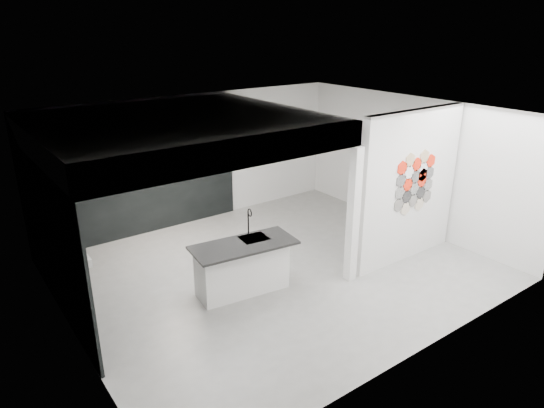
{
  "coord_description": "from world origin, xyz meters",
  "views": [
    {
      "loc": [
        -4.67,
        -6.22,
        4.17
      ],
      "look_at": [
        0.1,
        0.3,
        1.15
      ],
      "focal_mm": 32.0,
      "sensor_mm": 36.0,
      "label": 1
    }
  ],
  "objects_px": {
    "kitchen_island": "(242,266)",
    "wall_basin": "(73,259)",
    "stockpot": "(82,180)",
    "glass_vase": "(204,159)",
    "partition_panel": "(410,187)",
    "glass_bowl": "(204,161)",
    "utensil_cup": "(114,177)",
    "bottle_dark": "(131,173)",
    "kettle": "(184,163)"
  },
  "relations": [
    {
      "from": "kitchen_island",
      "to": "utensil_cup",
      "type": "relative_size",
      "value": 19.63
    },
    {
      "from": "kitchen_island",
      "to": "utensil_cup",
      "type": "distance_m",
      "value": 3.38
    },
    {
      "from": "stockpot",
      "to": "bottle_dark",
      "type": "distance_m",
      "value": 0.95
    },
    {
      "from": "glass_vase",
      "to": "glass_bowl",
      "type": "bearing_deg",
      "value": 0.0
    },
    {
      "from": "stockpot",
      "to": "wall_basin",
      "type": "bearing_deg",
      "value": -111.17
    },
    {
      "from": "stockpot",
      "to": "kitchen_island",
      "type": "bearing_deg",
      "value": -63.8
    },
    {
      "from": "partition_panel",
      "to": "glass_bowl",
      "type": "distance_m",
      "value": 4.39
    },
    {
      "from": "wall_basin",
      "to": "stockpot",
      "type": "bearing_deg",
      "value": 68.83
    },
    {
      "from": "glass_bowl",
      "to": "kitchen_island",
      "type": "bearing_deg",
      "value": -108.67
    },
    {
      "from": "glass_bowl",
      "to": "partition_panel",
      "type": "bearing_deg",
      "value": -61.77
    },
    {
      "from": "stockpot",
      "to": "glass_vase",
      "type": "relative_size",
      "value": 1.54
    },
    {
      "from": "wall_basin",
      "to": "kitchen_island",
      "type": "distance_m",
      "value": 2.59
    },
    {
      "from": "partition_panel",
      "to": "wall_basin",
      "type": "distance_m",
      "value": 5.78
    },
    {
      "from": "wall_basin",
      "to": "bottle_dark",
      "type": "height_order",
      "value": "bottle_dark"
    },
    {
      "from": "partition_panel",
      "to": "kitchen_island",
      "type": "height_order",
      "value": "partition_panel"
    },
    {
      "from": "partition_panel",
      "to": "stockpot",
      "type": "relative_size",
      "value": 11.33
    },
    {
      "from": "kitchen_island",
      "to": "glass_vase",
      "type": "xyz_separation_m",
      "value": [
        1.05,
        3.12,
        0.94
      ]
    },
    {
      "from": "partition_panel",
      "to": "utensil_cup",
      "type": "height_order",
      "value": "partition_panel"
    },
    {
      "from": "partition_panel",
      "to": "glass_bowl",
      "type": "xyz_separation_m",
      "value": [
        -2.08,
        3.87,
        -0.03
      ]
    },
    {
      "from": "kettle",
      "to": "glass_vase",
      "type": "xyz_separation_m",
      "value": [
        0.49,
        0.0,
        0.0
      ]
    },
    {
      "from": "partition_panel",
      "to": "glass_bowl",
      "type": "relative_size",
      "value": 19.42
    },
    {
      "from": "partition_panel",
      "to": "kitchen_island",
      "type": "bearing_deg",
      "value": 166.63
    },
    {
      "from": "kitchen_island",
      "to": "glass_vase",
      "type": "distance_m",
      "value": 3.43
    },
    {
      "from": "kitchen_island",
      "to": "bottle_dark",
      "type": "xyz_separation_m",
      "value": [
        -0.58,
        3.12,
        0.94
      ]
    },
    {
      "from": "partition_panel",
      "to": "kitchen_island",
      "type": "distance_m",
      "value": 3.35
    },
    {
      "from": "bottle_dark",
      "to": "utensil_cup",
      "type": "distance_m",
      "value": 0.35
    },
    {
      "from": "stockpot",
      "to": "utensil_cup",
      "type": "bearing_deg",
      "value": 0.0
    },
    {
      "from": "wall_basin",
      "to": "bottle_dark",
      "type": "distance_m",
      "value": 2.76
    },
    {
      "from": "utensil_cup",
      "to": "glass_vase",
      "type": "bearing_deg",
      "value": 0.0
    },
    {
      "from": "utensil_cup",
      "to": "partition_panel",
      "type": "bearing_deg",
      "value": -43.57
    },
    {
      "from": "utensil_cup",
      "to": "bottle_dark",
      "type": "bearing_deg",
      "value": 0.0
    },
    {
      "from": "kitchen_island",
      "to": "wall_basin",
      "type": "bearing_deg",
      "value": 162.56
    },
    {
      "from": "glass_bowl",
      "to": "glass_vase",
      "type": "bearing_deg",
      "value": 0.0
    },
    {
      "from": "glass_bowl",
      "to": "bottle_dark",
      "type": "xyz_separation_m",
      "value": [
        -1.64,
        0.0,
        0.02
      ]
    },
    {
      "from": "kitchen_island",
      "to": "partition_panel",
      "type": "bearing_deg",
      "value": -6.47
    },
    {
      "from": "kitchen_island",
      "to": "utensil_cup",
      "type": "bearing_deg",
      "value": 113.53
    },
    {
      "from": "stockpot",
      "to": "bottle_dark",
      "type": "xyz_separation_m",
      "value": [
        0.95,
        0.0,
        -0.03
      ]
    },
    {
      "from": "partition_panel",
      "to": "kettle",
      "type": "relative_size",
      "value": 15.81
    },
    {
      "from": "bottle_dark",
      "to": "utensil_cup",
      "type": "bearing_deg",
      "value": 180.0
    },
    {
      "from": "kitchen_island",
      "to": "glass_vase",
      "type": "bearing_deg",
      "value": 78.22
    },
    {
      "from": "partition_panel",
      "to": "utensil_cup",
      "type": "distance_m",
      "value": 5.61
    },
    {
      "from": "bottle_dark",
      "to": "glass_bowl",
      "type": "bearing_deg",
      "value": 0.0
    },
    {
      "from": "wall_basin",
      "to": "kitchen_island",
      "type": "xyz_separation_m",
      "value": [
        2.34,
        -1.06,
        -0.39
      ]
    },
    {
      "from": "wall_basin",
      "to": "kitchen_island",
      "type": "height_order",
      "value": "kitchen_island"
    },
    {
      "from": "glass_vase",
      "to": "utensil_cup",
      "type": "xyz_separation_m",
      "value": [
        -1.99,
        0.0,
        -0.04
      ]
    },
    {
      "from": "partition_panel",
      "to": "glass_bowl",
      "type": "height_order",
      "value": "partition_panel"
    },
    {
      "from": "glass_bowl",
      "to": "glass_vase",
      "type": "distance_m",
      "value": 0.03
    },
    {
      "from": "glass_bowl",
      "to": "utensil_cup",
      "type": "bearing_deg",
      "value": 180.0
    },
    {
      "from": "stockpot",
      "to": "utensil_cup",
      "type": "relative_size",
      "value": 2.77
    },
    {
      "from": "wall_basin",
      "to": "glass_bowl",
      "type": "height_order",
      "value": "glass_bowl"
    }
  ]
}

